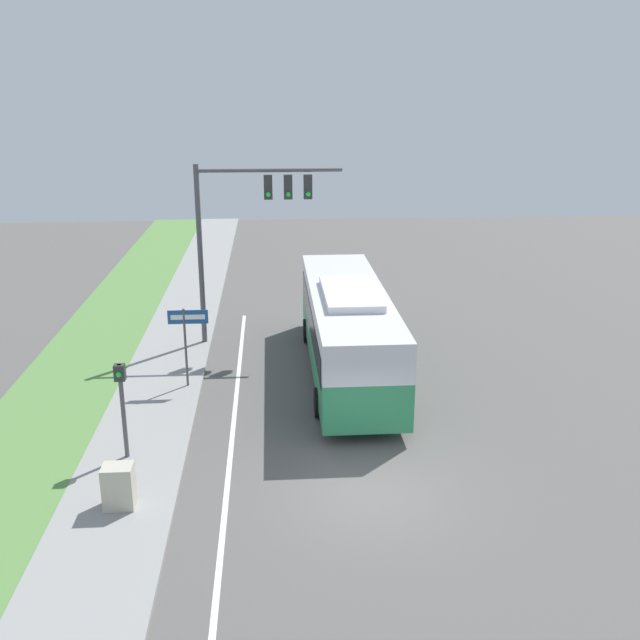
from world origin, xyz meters
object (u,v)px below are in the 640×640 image
at_px(signal_gantry, 246,216).
at_px(pedestrian_signal, 122,396).
at_px(street_sign, 187,332).
at_px(utility_cabinet, 119,486).
at_px(bus, 347,325).

height_order(signal_gantry, pedestrian_signal, signal_gantry).
relative_size(signal_gantry, street_sign, 2.50).
height_order(street_sign, utility_cabinet, street_sign).
bearing_deg(bus, signal_gantry, 135.61).
bearing_deg(signal_gantry, pedestrian_signal, -108.64).
relative_size(bus, utility_cabinet, 10.41).
xyz_separation_m(signal_gantry, street_sign, (-1.94, -4.44, -3.11)).
distance_m(bus, pedestrian_signal, 8.86).
distance_m(signal_gantry, utility_cabinet, 12.90).
xyz_separation_m(bus, signal_gantry, (-3.51, 3.43, 3.30)).
bearing_deg(signal_gantry, bus, -44.39).
height_order(bus, pedestrian_signal, bus).
bearing_deg(pedestrian_signal, bus, 41.44).
xyz_separation_m(pedestrian_signal, utility_cabinet, (0.29, -2.47, -1.27)).
bearing_deg(bus, pedestrian_signal, -138.56).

